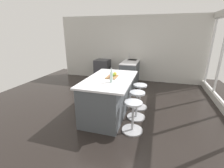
{
  "coord_description": "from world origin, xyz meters",
  "views": [
    {
      "loc": [
        3.68,
        1.24,
        1.99
      ],
      "look_at": [
        0.29,
        0.23,
        0.81
      ],
      "focal_mm": 25.08,
      "sensor_mm": 36.0,
      "label": 1
    }
  ],
  "objects_px": {
    "stool_near_camera": "(133,118)",
    "apple_green": "(113,75)",
    "stool_middle": "(137,106)",
    "apple_yellow": "(115,74)",
    "kitchen_island": "(108,96)",
    "apple_red": "(111,76)",
    "oven_range": "(102,70)",
    "stool_by_window": "(140,97)",
    "water_bottle": "(111,77)",
    "cutting_board": "(112,77)"
  },
  "relations": [
    {
      "from": "stool_near_camera",
      "to": "apple_green",
      "type": "distance_m",
      "value": 1.13
    },
    {
      "from": "stool_middle",
      "to": "apple_yellow",
      "type": "xyz_separation_m",
      "value": [
        -0.19,
        -0.59,
        0.7
      ]
    },
    {
      "from": "stool_middle",
      "to": "stool_near_camera",
      "type": "bearing_deg",
      "value": 0.0
    },
    {
      "from": "kitchen_island",
      "to": "apple_red",
      "type": "height_order",
      "value": "apple_red"
    },
    {
      "from": "oven_range",
      "to": "apple_yellow",
      "type": "height_order",
      "value": "apple_yellow"
    },
    {
      "from": "apple_yellow",
      "to": "oven_range",
      "type": "bearing_deg",
      "value": -154.03
    },
    {
      "from": "oven_range",
      "to": "stool_by_window",
      "type": "distance_m",
      "value": 2.98
    },
    {
      "from": "stool_by_window",
      "to": "stool_middle",
      "type": "bearing_deg",
      "value": 0.0
    },
    {
      "from": "stool_by_window",
      "to": "water_bottle",
      "type": "bearing_deg",
      "value": -32.18
    },
    {
      "from": "stool_near_camera",
      "to": "water_bottle",
      "type": "height_order",
      "value": "water_bottle"
    },
    {
      "from": "stool_by_window",
      "to": "apple_red",
      "type": "distance_m",
      "value": 1.1
    },
    {
      "from": "apple_red",
      "to": "apple_yellow",
      "type": "bearing_deg",
      "value": 168.73
    },
    {
      "from": "stool_near_camera",
      "to": "water_bottle",
      "type": "distance_m",
      "value": 0.97
    },
    {
      "from": "stool_near_camera",
      "to": "apple_red",
      "type": "bearing_deg",
      "value": -130.34
    },
    {
      "from": "cutting_board",
      "to": "apple_red",
      "type": "height_order",
      "value": "apple_red"
    },
    {
      "from": "apple_red",
      "to": "stool_middle",
      "type": "bearing_deg",
      "value": 91.92
    },
    {
      "from": "oven_range",
      "to": "stool_near_camera",
      "type": "bearing_deg",
      "value": 28.99
    },
    {
      "from": "stool_by_window",
      "to": "water_bottle",
      "type": "relative_size",
      "value": 2.14
    },
    {
      "from": "kitchen_island",
      "to": "stool_by_window",
      "type": "relative_size",
      "value": 2.68
    },
    {
      "from": "water_bottle",
      "to": "apple_red",
      "type": "bearing_deg",
      "value": -160.93
    },
    {
      "from": "cutting_board",
      "to": "water_bottle",
      "type": "relative_size",
      "value": 1.15
    },
    {
      "from": "stool_middle",
      "to": "stool_near_camera",
      "type": "distance_m",
      "value": 0.56
    },
    {
      "from": "stool_middle",
      "to": "cutting_board",
      "type": "bearing_deg",
      "value": -97.37
    },
    {
      "from": "apple_yellow",
      "to": "water_bottle",
      "type": "relative_size",
      "value": 0.28
    },
    {
      "from": "kitchen_island",
      "to": "stool_middle",
      "type": "bearing_deg",
      "value": 90.0
    },
    {
      "from": "stool_middle",
      "to": "apple_red",
      "type": "height_order",
      "value": "apple_red"
    },
    {
      "from": "cutting_board",
      "to": "stool_by_window",
      "type": "bearing_deg",
      "value": 126.9
    },
    {
      "from": "stool_near_camera",
      "to": "water_bottle",
      "type": "relative_size",
      "value": 2.14
    },
    {
      "from": "kitchen_island",
      "to": "water_bottle",
      "type": "bearing_deg",
      "value": 29.72
    },
    {
      "from": "water_bottle",
      "to": "cutting_board",
      "type": "bearing_deg",
      "value": -165.62
    },
    {
      "from": "oven_range",
      "to": "apple_yellow",
      "type": "distance_m",
      "value": 3.03
    },
    {
      "from": "stool_by_window",
      "to": "water_bottle",
      "type": "height_order",
      "value": "water_bottle"
    },
    {
      "from": "apple_yellow",
      "to": "cutting_board",
      "type": "bearing_deg",
      "value": -22.43
    },
    {
      "from": "oven_range",
      "to": "cutting_board",
      "type": "relative_size",
      "value": 2.4
    },
    {
      "from": "apple_yellow",
      "to": "apple_red",
      "type": "distance_m",
      "value": 0.21
    },
    {
      "from": "stool_by_window",
      "to": "stool_middle",
      "type": "distance_m",
      "value": 0.56
    },
    {
      "from": "cutting_board",
      "to": "stool_near_camera",
      "type": "bearing_deg",
      "value": 44.73
    },
    {
      "from": "stool_middle",
      "to": "apple_red",
      "type": "relative_size",
      "value": 9.34
    },
    {
      "from": "stool_by_window",
      "to": "apple_red",
      "type": "height_order",
      "value": "apple_red"
    },
    {
      "from": "oven_range",
      "to": "apple_yellow",
      "type": "relative_size",
      "value": 9.7
    },
    {
      "from": "cutting_board",
      "to": "apple_red",
      "type": "distance_m",
      "value": 0.11
    },
    {
      "from": "stool_middle",
      "to": "cutting_board",
      "type": "distance_m",
      "value": 0.91
    },
    {
      "from": "water_bottle",
      "to": "stool_middle",
      "type": "bearing_deg",
      "value": 118.84
    },
    {
      "from": "oven_range",
      "to": "stool_by_window",
      "type": "relative_size",
      "value": 1.29
    },
    {
      "from": "stool_middle",
      "to": "apple_green",
      "type": "xyz_separation_m",
      "value": [
        -0.09,
        -0.62,
        0.69
      ]
    },
    {
      "from": "apple_green",
      "to": "stool_middle",
      "type": "bearing_deg",
      "value": 81.63
    },
    {
      "from": "stool_middle",
      "to": "kitchen_island",
      "type": "bearing_deg",
      "value": -90.0
    },
    {
      "from": "oven_range",
      "to": "kitchen_island",
      "type": "height_order",
      "value": "kitchen_island"
    },
    {
      "from": "oven_range",
      "to": "kitchen_island",
      "type": "distance_m",
      "value": 3.1
    },
    {
      "from": "oven_range",
      "to": "stool_near_camera",
      "type": "height_order",
      "value": "oven_range"
    }
  ]
}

